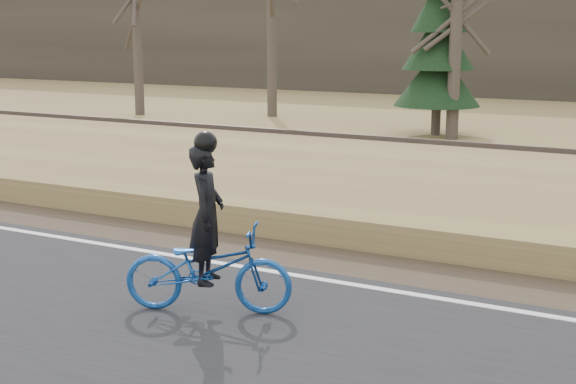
% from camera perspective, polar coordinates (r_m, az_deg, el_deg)
% --- Properties ---
extents(ground, '(120.00, 120.00, 0.00)m').
position_cam_1_polar(ground, '(10.03, 4.78, -7.34)').
color(ground, olive).
rests_on(ground, ground).
extents(road, '(120.00, 6.00, 0.06)m').
position_cam_1_polar(road, '(7.94, -2.53, -12.39)').
color(road, black).
rests_on(road, ground).
extents(edge_line, '(120.00, 0.12, 0.01)m').
position_cam_1_polar(edge_line, '(10.18, 5.23, -6.67)').
color(edge_line, silver).
rests_on(edge_line, road).
extents(shoulder, '(120.00, 1.60, 0.04)m').
position_cam_1_polar(shoulder, '(11.08, 7.24, -5.41)').
color(shoulder, '#473A2B').
rests_on(shoulder, ground).
extents(embankment, '(120.00, 5.00, 0.44)m').
position_cam_1_polar(embankment, '(13.79, 11.69, -1.29)').
color(embankment, olive).
rests_on(embankment, ground).
extents(ballast, '(120.00, 3.00, 0.45)m').
position_cam_1_polar(ballast, '(17.40, 15.24, 1.25)').
color(ballast, slate).
rests_on(ballast, ground).
extents(railroad, '(120.00, 2.40, 0.29)m').
position_cam_1_polar(railroad, '(17.35, 15.29, 2.24)').
color(railroad, black).
rests_on(railroad, ballast).
extents(cyclist, '(2.04, 1.31, 2.08)m').
position_cam_1_polar(cyclist, '(9.15, -5.72, -4.57)').
color(cyclist, navy).
rests_on(cyclist, road).
extents(bare_tree_far_left, '(0.36, 0.36, 6.68)m').
position_cam_1_polar(bare_tree_far_left, '(30.41, -10.71, 11.69)').
color(bare_tree_far_left, '#473E34').
rests_on(bare_tree_far_left, ground).
extents(bare_tree_left, '(0.36, 0.36, 7.77)m').
position_cam_1_polar(bare_tree_left, '(29.36, -1.17, 12.96)').
color(bare_tree_left, '#473E34').
rests_on(bare_tree_left, ground).
extents(bare_tree_near_left, '(0.36, 0.36, 6.05)m').
position_cam_1_polar(bare_tree_near_left, '(23.88, 11.85, 10.93)').
color(bare_tree_near_left, '#473E34').
rests_on(bare_tree_near_left, ground).
extents(conifer, '(2.60, 2.60, 5.90)m').
position_cam_1_polar(conifer, '(24.68, 10.67, 10.45)').
color(conifer, '#473E34').
rests_on(conifer, ground).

